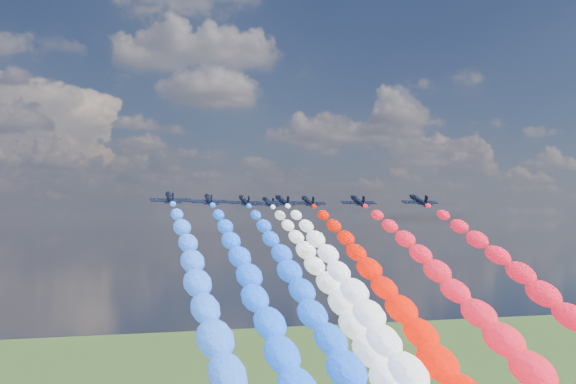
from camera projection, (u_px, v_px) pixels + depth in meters
name	position (u px, v px, depth m)	size (l,w,h in m)	color
jet_0	(170.00, 198.00, 143.57)	(8.33, 11.17, 2.46)	black
trail_0	(211.00, 341.00, 94.94)	(6.30, 96.83, 45.60)	blue
jet_1	(209.00, 200.00, 156.20)	(8.33, 11.17, 2.46)	black
trail_1	(263.00, 326.00, 107.57)	(6.30, 96.83, 45.60)	#1657FF
jet_2	(245.00, 201.00, 167.37)	(8.33, 11.17, 2.46)	black
trail_2	(308.00, 316.00, 118.74)	(6.30, 96.83, 45.60)	blue
jet_3	(283.00, 201.00, 166.86)	(8.33, 11.17, 2.46)	black
trail_3	(361.00, 317.00, 118.23)	(6.30, 96.83, 45.60)	white
jet_4	(269.00, 202.00, 182.20)	(8.33, 11.17, 2.46)	black
trail_4	(333.00, 305.00, 133.58)	(6.30, 96.83, 45.60)	white
jet_5	(308.00, 202.00, 173.04)	(8.33, 11.17, 2.46)	black
trail_5	(393.00, 312.00, 124.42)	(6.30, 96.83, 45.60)	#EC0F01
jet_6	(358.00, 201.00, 167.30)	(8.33, 11.17, 2.46)	black
trail_6	(467.00, 316.00, 118.68)	(6.30, 96.83, 45.60)	red
jet_7	(419.00, 201.00, 162.84)	(8.33, 11.17, 2.46)	black
trail_7	(559.00, 320.00, 114.21)	(6.30, 96.83, 45.60)	red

